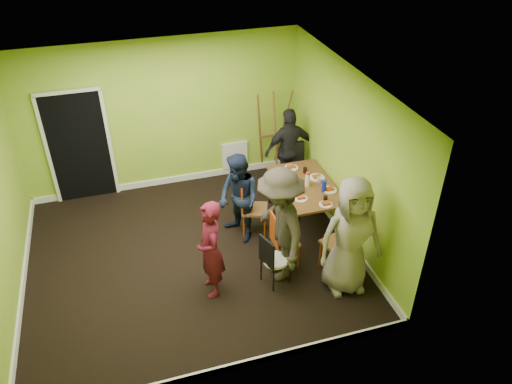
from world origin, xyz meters
TOP-DOWN VIEW (x-y plane):
  - ground at (0.00, 0.00)m, footprint 5.00×5.00m
  - room_walls at (-0.02, 0.04)m, footprint 5.04×4.54m
  - dining_table at (2.02, 0.34)m, footprint 0.90×1.50m
  - chair_left_far at (1.05, 0.34)m, footprint 0.52×0.52m
  - chair_left_near at (1.27, -0.57)m, footprint 0.38×0.38m
  - chair_back_end at (2.16, 1.31)m, footprint 0.46×0.53m
  - chair_front_end at (2.08, -1.00)m, footprint 0.53×0.53m
  - chair_bentwood at (1.02, -0.93)m, footprint 0.43×0.42m
  - easel at (2.00, 2.02)m, footprint 0.70×0.65m
  - plate_near_left at (1.82, 0.71)m, footprint 0.22×0.22m
  - plate_near_right at (1.79, -0.02)m, footprint 0.22×0.22m
  - plate_far_back at (1.97, 0.90)m, footprint 0.24×0.24m
  - plate_far_front at (2.10, -0.29)m, footprint 0.21×0.21m
  - plate_wall_back at (2.27, 0.47)m, footprint 0.27×0.27m
  - plate_wall_front at (2.32, 0.06)m, footprint 0.23×0.23m
  - thermos at (2.03, 0.30)m, footprint 0.07×0.07m
  - blue_bottle at (2.22, 0.07)m, footprint 0.08×0.08m
  - orange_bottle at (1.88, 0.50)m, footprint 0.04×0.04m
  - glass_mid at (1.85, 0.58)m, footprint 0.06×0.06m
  - glass_back at (2.14, 0.69)m, footprint 0.07×0.07m
  - glass_front at (2.13, -0.20)m, footprint 0.07×0.07m
  - cup_a at (1.82, 0.17)m, footprint 0.13×0.13m
  - cup_b at (2.26, 0.33)m, footprint 0.10×0.10m
  - person_standing at (0.15, -0.83)m, footprint 0.38×0.56m
  - person_left_far at (0.85, 0.25)m, footprint 0.80×0.89m
  - person_left_near at (1.17, -0.78)m, footprint 0.73×1.21m
  - person_back_end at (2.13, 1.44)m, footprint 0.96×0.45m
  - person_front_end at (2.01, -1.29)m, footprint 0.93×0.64m

SIDE VIEW (x-z plane):
  - ground at x=0.00m, z-range 0.00..0.00m
  - chair_bentwood at x=1.02m, z-range 0.05..0.90m
  - chair_left_near at x=1.27m, z-range 0.06..0.96m
  - chair_left_far at x=1.05m, z-range 0.06..1.04m
  - chair_front_end at x=2.08m, z-range 0.06..1.09m
  - chair_back_end at x=2.16m, z-range 0.20..1.18m
  - dining_table at x=2.02m, z-range 0.32..1.07m
  - plate_near_left at x=1.82m, z-range 0.75..0.76m
  - plate_near_right at x=1.79m, z-range 0.75..0.76m
  - plate_far_back at x=1.97m, z-range 0.75..0.76m
  - plate_far_front at x=2.10m, z-range 0.75..0.76m
  - plate_wall_back at x=2.27m, z-range 0.75..0.76m
  - plate_wall_front at x=2.32m, z-range 0.75..0.76m
  - person_left_far at x=0.85m, z-range 0.00..1.51m
  - person_standing at x=0.15m, z-range 0.00..1.52m
  - orange_bottle at x=1.88m, z-range 0.75..0.83m
  - cup_b at x=2.26m, z-range 0.75..0.84m
  - glass_front at x=2.13m, z-range 0.75..0.84m
  - glass_back at x=2.14m, z-range 0.75..0.85m
  - person_back_end at x=2.13m, z-range 0.00..1.60m
  - glass_mid at x=1.85m, z-range 0.75..0.86m
  - cup_a at x=1.82m, z-range 0.75..0.86m
  - blue_bottle at x=2.22m, z-range 0.75..0.95m
  - easel at x=2.00m, z-range -0.01..1.73m
  - thermos at x=2.03m, z-range 0.75..0.97m
  - person_left_near at x=1.17m, z-range 0.00..1.82m
  - person_front_end at x=2.01m, z-range 0.00..1.83m
  - room_walls at x=-0.02m, z-range -0.42..2.40m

